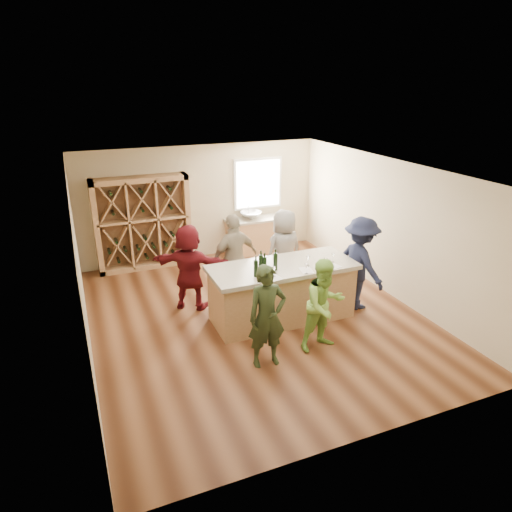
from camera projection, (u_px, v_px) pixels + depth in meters
name	position (u px, v px, depth m)	size (l,w,h in m)	color
floor	(255.00, 318.00, 8.81)	(6.00, 7.00, 0.10)	brown
ceiling	(255.00, 168.00, 7.75)	(6.00, 7.00, 0.10)	white
wall_back	(201.00, 202.00, 11.33)	(6.00, 0.10, 2.80)	#C0AF8B
wall_front	(373.00, 347.00, 5.22)	(6.00, 0.10, 2.80)	#C0AF8B
wall_left	(77.00, 273.00, 7.20)	(0.10, 7.00, 2.80)	#C0AF8B
wall_right	(392.00, 228.00, 9.36)	(0.10, 7.00, 2.80)	#C0AF8B
window_frame	(258.00, 184.00, 11.67)	(1.30, 0.06, 1.30)	white
window_pane	(258.00, 184.00, 11.64)	(1.18, 0.01, 1.18)	white
wine_rack	(143.00, 223.00, 10.67)	(2.20, 0.45, 2.20)	#A67B4F
back_counter_base	(258.00, 236.00, 11.88)	(1.60, 0.58, 0.86)	#A67B4F
back_counter_top	(258.00, 219.00, 11.72)	(1.70, 0.62, 0.06)	#A59D87
sink	(251.00, 215.00, 11.60)	(0.54, 0.54, 0.19)	silver
faucet	(248.00, 211.00, 11.73)	(0.02, 0.02, 0.30)	silver
tasting_counter_base	(282.00, 294.00, 8.55)	(2.60, 1.00, 1.00)	#A67B4F
tasting_counter_top	(283.00, 267.00, 8.35)	(2.72, 1.12, 0.08)	#A59D87
wine_bottle_b	(256.00, 268.00, 7.81)	(0.07, 0.07, 0.30)	black
wine_bottle_c	(261.00, 264.00, 7.97)	(0.08, 0.08, 0.33)	black
wine_bottle_d	(265.00, 265.00, 7.96)	(0.07, 0.07, 0.29)	black
wine_bottle_e	(275.00, 262.00, 8.08)	(0.08, 0.08, 0.32)	black
wine_glass_a	(274.00, 272.00, 7.83)	(0.07, 0.07, 0.18)	white
wine_glass_b	(306.00, 269.00, 7.95)	(0.07, 0.07, 0.18)	white
wine_glass_c	(325.00, 263.00, 8.17)	(0.07, 0.07, 0.19)	white
wine_glass_d	(308.00, 261.00, 8.27)	(0.07, 0.07, 0.19)	white
wine_glass_e	(333.00, 258.00, 8.46)	(0.06, 0.06, 0.16)	white
tasting_menu_a	(272.00, 277.00, 7.84)	(0.24, 0.33, 0.00)	white
tasting_menu_b	(306.00, 270.00, 8.12)	(0.21, 0.29, 0.00)	white
tasting_menu_c	(331.00, 265.00, 8.33)	(0.24, 0.33, 0.00)	white
person_near_left	(267.00, 317.00, 7.03)	(0.61, 0.45, 1.69)	#263319
person_near_right	(324.00, 305.00, 7.49)	(0.78, 0.43, 1.59)	#8CC64C
person_server	(360.00, 263.00, 8.83)	(1.20, 0.56, 1.85)	#191E38
person_far_mid	(234.00, 258.00, 9.11)	(1.07, 0.55, 1.83)	gray
person_far_right	(284.00, 251.00, 9.57)	(0.87, 0.56, 1.77)	slate
person_far_left	(189.00, 267.00, 8.82)	(1.60, 0.57, 1.72)	#590F14
wine_glass_f	(276.00, 257.00, 8.46)	(0.07, 0.07, 0.18)	white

